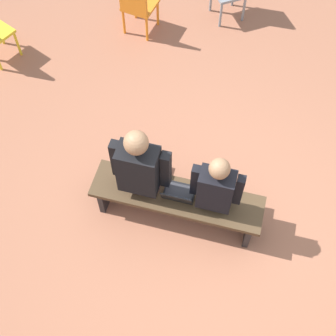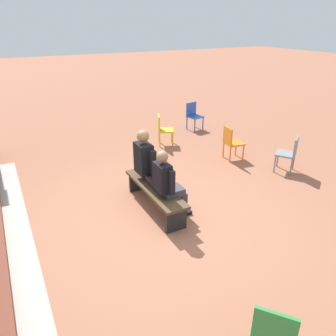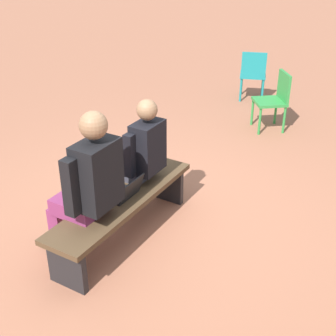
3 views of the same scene
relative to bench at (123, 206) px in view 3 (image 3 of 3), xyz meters
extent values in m
plane|color=#9E6047|center=(-0.33, 0.09, -0.35)|extent=(60.00, 60.00, 0.00)
cube|color=#4C3823|center=(0.00, 0.00, 0.07)|extent=(1.80, 0.44, 0.05)
cube|color=black|center=(-0.80, 0.00, -0.15)|extent=(0.06, 0.37, 0.40)
cube|color=black|center=(0.80, 0.00, -0.15)|extent=(0.06, 0.37, 0.40)
cube|color=#383842|center=(-0.38, -0.16, 0.15)|extent=(0.30, 0.36, 0.13)
cube|color=#383842|center=(-0.47, -0.34, -0.13)|extent=(0.10, 0.11, 0.45)
cube|color=black|center=(-0.47, -0.39, -0.32)|extent=(0.10, 0.21, 0.06)
cube|color=#383842|center=(-0.30, -0.34, -0.13)|extent=(0.10, 0.11, 0.45)
cube|color=black|center=(-0.30, -0.39, -0.32)|extent=(0.10, 0.21, 0.06)
cube|color=black|center=(-0.38, 0.04, 0.46)|extent=(0.34, 0.21, 0.50)
cube|color=#195133|center=(-0.38, -0.07, 0.43)|extent=(0.04, 0.01, 0.30)
cube|color=black|center=(-0.60, -0.02, 0.44)|extent=(0.08, 0.09, 0.43)
cube|color=black|center=(-0.17, -0.02, 0.44)|extent=(0.08, 0.09, 0.43)
sphere|color=#8C6647|center=(-0.38, 0.04, 0.84)|extent=(0.20, 0.20, 0.20)
cube|color=#7F2D5B|center=(0.38, -0.19, 0.16)|extent=(0.35, 0.42, 0.15)
cube|color=#7F2D5B|center=(0.28, -0.40, -0.13)|extent=(0.11, 0.12, 0.45)
cube|color=black|center=(0.28, -0.46, -0.32)|extent=(0.11, 0.25, 0.07)
cube|color=#7F2D5B|center=(0.47, -0.40, -0.13)|extent=(0.11, 0.12, 0.45)
cube|color=black|center=(0.47, -0.46, -0.32)|extent=(0.11, 0.25, 0.07)
cube|color=black|center=(0.38, 0.04, 0.52)|extent=(0.40, 0.25, 0.58)
cube|color=black|center=(0.13, -0.03, 0.50)|extent=(0.09, 0.10, 0.50)
cube|color=black|center=(0.63, -0.03, 0.50)|extent=(0.09, 0.10, 0.50)
sphere|color=#8C6647|center=(0.38, 0.04, 0.96)|extent=(0.23, 0.23, 0.23)
cube|color=black|center=(-0.02, -0.04, 0.11)|extent=(0.32, 0.22, 0.02)
cube|color=#2D2D33|center=(-0.02, -0.05, 0.12)|extent=(0.29, 0.15, 0.00)
cube|color=black|center=(-0.02, 0.10, 0.21)|extent=(0.32, 0.07, 0.19)
cube|color=#33519E|center=(-0.02, 0.09, 0.21)|extent=(0.28, 0.06, 0.17)
cube|color=teal|center=(-4.37, -0.45, 0.07)|extent=(0.54, 0.54, 0.04)
cube|color=teal|center=(-4.19, -0.38, 0.29)|extent=(0.18, 0.39, 0.40)
cylinder|color=teal|center=(-4.60, -0.34, -0.15)|extent=(0.04, 0.04, 0.40)
cylinder|color=teal|center=(-4.47, -0.68, -0.15)|extent=(0.04, 0.04, 0.40)
cylinder|color=teal|center=(-4.26, -0.21, -0.15)|extent=(0.04, 0.04, 0.40)
cylinder|color=teal|center=(-4.13, -0.55, -0.15)|extent=(0.04, 0.04, 0.40)
cube|color=#2D893D|center=(-3.24, 0.25, 0.07)|extent=(0.59, 0.59, 0.04)
cube|color=#2D893D|center=(-3.36, 0.40, 0.29)|extent=(0.34, 0.28, 0.40)
cylinder|color=#2D893D|center=(-3.27, 0.00, -0.15)|extent=(0.04, 0.04, 0.40)
cylinder|color=#2D893D|center=(-2.99, 0.22, -0.15)|extent=(0.04, 0.04, 0.40)
cylinder|color=#2D893D|center=(-3.50, 0.28, -0.15)|extent=(0.04, 0.04, 0.40)
cylinder|color=#2D893D|center=(-3.21, 0.50, -0.15)|extent=(0.04, 0.04, 0.40)
camera|label=1|loc=(-0.50, 2.25, 4.34)|focal=50.00mm
camera|label=2|loc=(-4.77, 2.25, 2.88)|focal=35.00mm
camera|label=3|loc=(2.96, 2.25, 2.37)|focal=50.00mm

